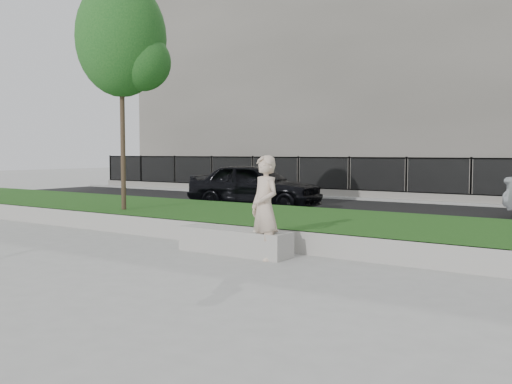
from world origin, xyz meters
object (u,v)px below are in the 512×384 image
Objects in this scene: stone_bench at (234,241)px; book at (262,231)px; car_dark at (255,186)px; young_tree at (125,42)px; man at (265,208)px.

stone_bench is 8.56× the size of book.
stone_bench is 7.64m from car_dark.
car_dark is (0.32, 4.92, -3.61)m from young_tree.
book is (-0.17, 0.17, -0.41)m from man.
man reaches higher than car_dark.
young_tree reaches higher than stone_bench.
man is at bearing -18.32° from young_tree.
car_dark reaches higher than stone_bench.
book is 6.47m from young_tree.
car_dark is (-4.61, 6.44, 0.30)m from book.
young_tree is (-4.93, 1.52, 3.91)m from book.
young_tree is at bearing 160.55° from stone_bench.
book is at bearing -17.12° from young_tree.
book is at bearing 2.09° from stone_bench.
stone_bench is at bearing -167.20° from man.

